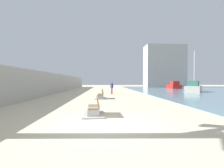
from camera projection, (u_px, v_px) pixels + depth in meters
The scene contains 8 objects.
ground_plane at pixel (104, 94), 25.31m from camera, with size 120.00×120.00×0.00m, color beige.
seawall at pixel (52, 84), 24.92m from camera, with size 0.80×64.00×2.97m, color #ADAAA3.
bench_near at pixel (94, 111), 9.24m from camera, with size 1.21×2.16×0.98m.
bench_far at pixel (101, 96), 18.11m from camera, with size 1.14×2.12×0.98m.
person_walking at pixel (112, 87), 24.35m from camera, with size 0.40×0.40×1.79m.
boat_far_left at pixel (194, 88), 29.69m from camera, with size 5.82×7.26×7.08m.
boat_distant at pixel (174, 86), 43.38m from camera, with size 2.39×4.35×1.84m.
harbor_building at pixel (164, 66), 54.12m from camera, with size 12.00×6.00×12.98m, color #ADAAA3.
Camera 1 is at (-0.01, -7.32, 1.81)m, focal length 27.68 mm.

